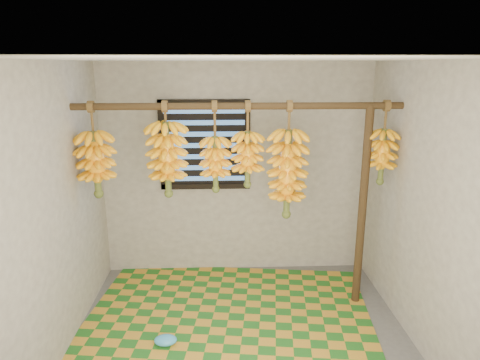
{
  "coord_description": "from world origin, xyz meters",
  "views": [
    {
      "loc": [
        -0.16,
        -3.19,
        2.36
      ],
      "look_at": [
        0.0,
        0.55,
        1.35
      ],
      "focal_mm": 32.0,
      "sensor_mm": 36.0,
      "label": 1
    }
  ],
  "objects_px": {
    "woven_mat": "(228,320)",
    "banana_bunch_c": "(215,164)",
    "support_post": "(362,209)",
    "banana_bunch_b": "(167,159)",
    "banana_bunch_a": "(96,164)",
    "plastic_bag": "(166,340)",
    "banana_bunch_d": "(248,159)",
    "banana_bunch_f": "(382,156)",
    "banana_bunch_e": "(287,174)"
  },
  "relations": [
    {
      "from": "woven_mat",
      "to": "banana_bunch_c",
      "type": "relative_size",
      "value": 3.2
    },
    {
      "from": "support_post",
      "to": "banana_bunch_b",
      "type": "bearing_deg",
      "value": 180.0
    },
    {
      "from": "banana_bunch_a",
      "to": "plastic_bag",
      "type": "bearing_deg",
      "value": -44.85
    },
    {
      "from": "banana_bunch_a",
      "to": "banana_bunch_d",
      "type": "relative_size",
      "value": 1.09
    },
    {
      "from": "woven_mat",
      "to": "banana_bunch_a",
      "type": "height_order",
      "value": "banana_bunch_a"
    },
    {
      "from": "banana_bunch_f",
      "to": "banana_bunch_a",
      "type": "bearing_deg",
      "value": 180.0
    },
    {
      "from": "plastic_bag",
      "to": "banana_bunch_f",
      "type": "bearing_deg",
      "value": 17.84
    },
    {
      "from": "woven_mat",
      "to": "banana_bunch_e",
      "type": "bearing_deg",
      "value": 28.08
    },
    {
      "from": "plastic_bag",
      "to": "banana_bunch_b",
      "type": "relative_size",
      "value": 0.23
    },
    {
      "from": "banana_bunch_b",
      "to": "banana_bunch_d",
      "type": "xyz_separation_m",
      "value": [
        0.75,
        0.0,
        -0.0
      ]
    },
    {
      "from": "banana_bunch_b",
      "to": "banana_bunch_e",
      "type": "bearing_deg",
      "value": 0.0
    },
    {
      "from": "banana_bunch_c",
      "to": "banana_bunch_e",
      "type": "distance_m",
      "value": 0.69
    },
    {
      "from": "woven_mat",
      "to": "banana_bunch_c",
      "type": "bearing_deg",
      "value": 108.4
    },
    {
      "from": "plastic_bag",
      "to": "banana_bunch_e",
      "type": "xyz_separation_m",
      "value": [
        1.12,
        0.65,
        1.31
      ]
    },
    {
      "from": "woven_mat",
      "to": "banana_bunch_b",
      "type": "distance_m",
      "value": 1.64
    },
    {
      "from": "banana_bunch_d",
      "to": "banana_bunch_e",
      "type": "distance_m",
      "value": 0.41
    },
    {
      "from": "banana_bunch_b",
      "to": "banana_bunch_e",
      "type": "distance_m",
      "value": 1.13
    },
    {
      "from": "banana_bunch_d",
      "to": "support_post",
      "type": "bearing_deg",
      "value": 0.0
    },
    {
      "from": "banana_bunch_a",
      "to": "banana_bunch_e",
      "type": "height_order",
      "value": "same"
    },
    {
      "from": "banana_bunch_d",
      "to": "woven_mat",
      "type": "bearing_deg",
      "value": -122.74
    },
    {
      "from": "banana_bunch_d",
      "to": "banana_bunch_e",
      "type": "bearing_deg",
      "value": 0.0
    },
    {
      "from": "woven_mat",
      "to": "banana_bunch_c",
      "type": "height_order",
      "value": "banana_bunch_c"
    },
    {
      "from": "woven_mat",
      "to": "plastic_bag",
      "type": "height_order",
      "value": "plastic_bag"
    },
    {
      "from": "support_post",
      "to": "banana_bunch_b",
      "type": "height_order",
      "value": "banana_bunch_b"
    },
    {
      "from": "support_post",
      "to": "banana_bunch_d",
      "type": "xyz_separation_m",
      "value": [
        -1.12,
        0.0,
        0.51
      ]
    },
    {
      "from": "banana_bunch_b",
      "to": "support_post",
      "type": "bearing_deg",
      "value": 0.0
    },
    {
      "from": "banana_bunch_b",
      "to": "banana_bunch_c",
      "type": "bearing_deg",
      "value": -0.0
    },
    {
      "from": "banana_bunch_c",
      "to": "banana_bunch_d",
      "type": "relative_size",
      "value": 1.05
    },
    {
      "from": "banana_bunch_a",
      "to": "banana_bunch_f",
      "type": "xyz_separation_m",
      "value": [
        2.67,
        0.0,
        0.05
      ]
    },
    {
      "from": "banana_bunch_c",
      "to": "banana_bunch_e",
      "type": "height_order",
      "value": "same"
    },
    {
      "from": "support_post",
      "to": "banana_bunch_e",
      "type": "distance_m",
      "value": 0.83
    },
    {
      "from": "banana_bunch_e",
      "to": "banana_bunch_f",
      "type": "distance_m",
      "value": 0.91
    },
    {
      "from": "plastic_bag",
      "to": "banana_bunch_f",
      "type": "height_order",
      "value": "banana_bunch_f"
    },
    {
      "from": "woven_mat",
      "to": "banana_bunch_b",
      "type": "height_order",
      "value": "banana_bunch_b"
    },
    {
      "from": "support_post",
      "to": "banana_bunch_f",
      "type": "distance_m",
      "value": 0.55
    },
    {
      "from": "woven_mat",
      "to": "banana_bunch_f",
      "type": "bearing_deg",
      "value": 11.81
    },
    {
      "from": "plastic_bag",
      "to": "banana_bunch_a",
      "type": "distance_m",
      "value": 1.7
    },
    {
      "from": "banana_bunch_b",
      "to": "banana_bunch_f",
      "type": "height_order",
      "value": "same"
    },
    {
      "from": "woven_mat",
      "to": "banana_bunch_f",
      "type": "xyz_separation_m",
      "value": [
        1.47,
        0.31,
        1.52
      ]
    },
    {
      "from": "banana_bunch_a",
      "to": "banana_bunch_e",
      "type": "bearing_deg",
      "value": 0.0
    },
    {
      "from": "banana_bunch_a",
      "to": "banana_bunch_b",
      "type": "distance_m",
      "value": 0.65
    },
    {
      "from": "support_post",
      "to": "banana_bunch_d",
      "type": "relative_size",
      "value": 2.48
    },
    {
      "from": "woven_mat",
      "to": "banana_bunch_b",
      "type": "bearing_deg",
      "value": 150.69
    },
    {
      "from": "support_post",
      "to": "plastic_bag",
      "type": "relative_size",
      "value": 9.97
    },
    {
      "from": "banana_bunch_d",
      "to": "banana_bunch_f",
      "type": "distance_m",
      "value": 1.27
    },
    {
      "from": "banana_bunch_b",
      "to": "banana_bunch_e",
      "type": "xyz_separation_m",
      "value": [
        1.12,
        0.0,
        -0.15
      ]
    },
    {
      "from": "banana_bunch_e",
      "to": "banana_bunch_f",
      "type": "bearing_deg",
      "value": 0.0
    },
    {
      "from": "woven_mat",
      "to": "banana_bunch_e",
      "type": "xyz_separation_m",
      "value": [
        0.58,
        0.31,
        1.36
      ]
    },
    {
      "from": "banana_bunch_a",
      "to": "banana_bunch_c",
      "type": "height_order",
      "value": "same"
    },
    {
      "from": "banana_bunch_f",
      "to": "plastic_bag",
      "type": "bearing_deg",
      "value": -162.16
    }
  ]
}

